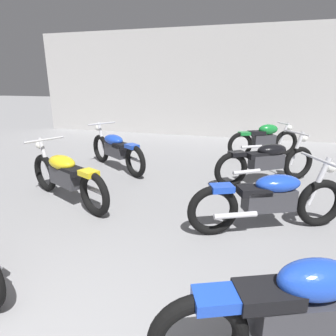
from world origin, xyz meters
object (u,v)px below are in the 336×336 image
at_px(motorcycle_left_row_2, 116,149).
at_px(motorcycle_right_row_2, 267,160).
at_px(motorcycle_right_row_1, 270,198).
at_px(motorcycle_left_row_1, 66,175).
at_px(motorcycle_right_row_0, 298,314).
at_px(motorcycle_right_row_3, 264,139).

relative_size(motorcycle_left_row_2, motorcycle_right_row_2, 0.99).
bearing_deg(motorcycle_right_row_1, motorcycle_left_row_1, 178.44).
height_order(motorcycle_right_row_0, motorcycle_right_row_1, motorcycle_right_row_1).
xyz_separation_m(motorcycle_right_row_1, motorcycle_right_row_3, (0.06, 3.99, 0.01)).
bearing_deg(motorcycle_right_row_2, motorcycle_right_row_3, 89.59).
relative_size(motorcycle_left_row_1, motorcycle_left_row_2, 1.08).
xyz_separation_m(motorcycle_left_row_1, motorcycle_right_row_1, (3.11, -0.08, 0.00)).
relative_size(motorcycle_left_row_2, motorcycle_right_row_0, 1.00).
bearing_deg(motorcycle_right_row_1, motorcycle_right_row_0, -87.94).
xyz_separation_m(motorcycle_right_row_0, motorcycle_right_row_2, (-0.03, 3.89, -0.01)).
relative_size(motorcycle_right_row_1, motorcycle_right_row_2, 1.08).
height_order(motorcycle_right_row_2, motorcycle_right_row_3, motorcycle_right_row_2).
relative_size(motorcycle_right_row_0, motorcycle_right_row_3, 1.04).
bearing_deg(motorcycle_right_row_0, motorcycle_left_row_1, 147.14).
height_order(motorcycle_left_row_1, motorcycle_right_row_0, motorcycle_left_row_1).
bearing_deg(motorcycle_left_row_1, motorcycle_right_row_2, 30.12).
bearing_deg(motorcycle_right_row_2, motorcycle_left_row_2, 179.01).
distance_m(motorcycle_left_row_2, motorcycle_right_row_0, 5.09).
bearing_deg(motorcycle_right_row_0, motorcycle_right_row_1, 92.06).
bearing_deg(motorcycle_right_row_2, motorcycle_right_row_0, -89.58).
distance_m(motorcycle_left_row_1, motorcycle_right_row_2, 3.65).
bearing_deg(motorcycle_left_row_1, motorcycle_right_row_0, -32.86).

